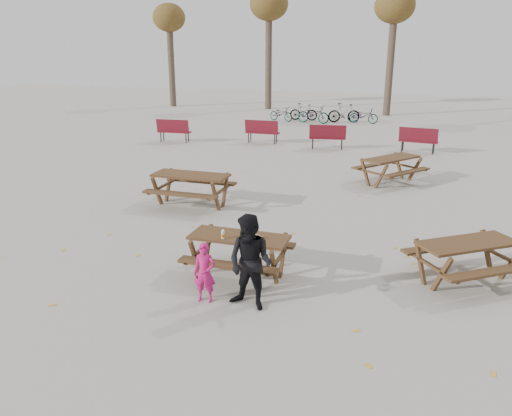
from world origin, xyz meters
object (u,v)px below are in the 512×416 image
(picnic_table_far, at_px, (390,170))
(main_picnic_table, at_px, (239,245))
(child, at_px, (205,273))
(picnic_table_east, at_px, (466,262))
(adult, at_px, (250,263))
(food_tray, at_px, (257,238))
(soda_bottle, at_px, (223,235))
(picnic_table_north, at_px, (191,190))

(picnic_table_far, bearing_deg, main_picnic_table, -159.84)
(child, xyz_separation_m, picnic_table_east, (4.15, 2.11, -0.13))
(child, bearing_deg, adult, -6.60)
(main_picnic_table, xyz_separation_m, food_tray, (0.36, -0.05, 0.21))
(picnic_table_far, bearing_deg, adult, -154.29)
(food_tray, relative_size, picnic_table_east, 0.10)
(child, distance_m, picnic_table_east, 4.66)
(main_picnic_table, height_order, picnic_table_far, picnic_table_far)
(food_tray, height_order, adult, adult)
(soda_bottle, xyz_separation_m, adult, (0.81, -0.88, -0.06))
(main_picnic_table, distance_m, food_tray, 0.42)
(main_picnic_table, height_order, picnic_table_north, picnic_table_north)
(food_tray, relative_size, child, 0.18)
(adult, relative_size, picnic_table_east, 0.89)
(main_picnic_table, xyz_separation_m, picnic_table_far, (2.24, 7.66, -0.18))
(main_picnic_table, xyz_separation_m, soda_bottle, (-0.23, -0.21, 0.26))
(main_picnic_table, distance_m, picnic_table_far, 7.98)
(main_picnic_table, height_order, food_tray, food_tray)
(picnic_table_north, relative_size, picnic_table_far, 1.06)
(child, bearing_deg, picnic_table_north, 108.60)
(adult, xyz_separation_m, picnic_table_far, (1.66, 8.75, -0.38))
(child, xyz_separation_m, picnic_table_far, (2.44, 8.78, -0.11))
(food_tray, height_order, picnic_table_north, picnic_table_north)
(adult, relative_size, picnic_table_north, 0.79)
(soda_bottle, xyz_separation_m, picnic_table_east, (4.18, 1.20, -0.46))
(child, xyz_separation_m, picnic_table_north, (-2.45, 4.76, -0.08))
(picnic_table_north, bearing_deg, main_picnic_table, -53.76)
(adult, bearing_deg, child, -167.19)
(main_picnic_table, bearing_deg, food_tray, -7.84)
(adult, bearing_deg, food_tray, 112.65)
(adult, distance_m, picnic_table_north, 5.74)
(picnic_table_far, bearing_deg, picnic_table_north, 165.86)
(child, bearing_deg, food_tray, 53.59)
(adult, bearing_deg, main_picnic_table, 128.66)
(soda_bottle, relative_size, adult, 0.11)
(food_tray, distance_m, adult, 1.07)
(soda_bottle, xyz_separation_m, picnic_table_far, (2.47, 7.87, -0.44))
(food_tray, xyz_separation_m, picnic_table_far, (1.88, 7.71, -0.39))
(child, xyz_separation_m, adult, (0.78, 0.03, 0.28))
(adult, xyz_separation_m, picnic_table_north, (-3.24, 4.73, -0.36))
(picnic_table_east, bearing_deg, child, 170.77)
(picnic_table_east, bearing_deg, adult, 175.54)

